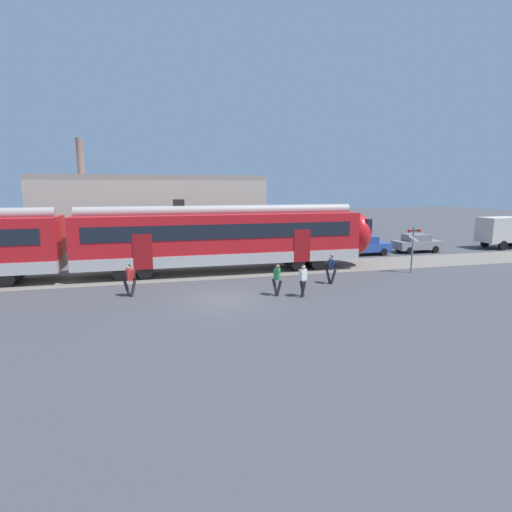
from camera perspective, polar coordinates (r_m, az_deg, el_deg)
ground_plane at (r=19.74m, az=-4.58°, el=-6.33°), size 160.00×160.00×0.00m
track_bed at (r=26.88m, az=-28.63°, el=-3.15°), size 80.00×4.40×0.01m
commuter_train at (r=25.98m, az=-23.73°, el=1.85°), size 38.05×3.07×4.73m
pedestrian_red at (r=21.10m, az=-17.56°, el=-2.93°), size 0.70×0.54×1.67m
pedestrian_green at (r=20.30m, az=3.03°, el=-3.05°), size 0.48×0.67×1.67m
pedestrian_white at (r=20.21m, az=6.71°, el=-3.16°), size 0.52×0.71×1.67m
pedestrian_navy at (r=23.17m, az=10.66°, el=-1.59°), size 0.57×0.65×1.67m
parked_car_blue at (r=33.77m, az=15.29°, el=1.46°), size 4.04×1.83×1.54m
parked_car_grey at (r=36.61m, az=21.99°, el=1.72°), size 4.02×1.80×1.54m
box_truck at (r=42.65m, az=32.08°, el=3.06°), size 5.31×2.25×2.82m
crossing_signal at (r=27.40m, az=21.53°, el=1.85°), size 0.96×0.22×3.00m
background_building at (r=33.95m, az=-14.38°, el=5.67°), size 17.76×5.00×9.20m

